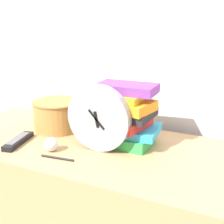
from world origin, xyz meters
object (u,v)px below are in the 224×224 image
basket (58,114)px  pen (57,158)px  tv_remote (18,141)px  book_stack (124,115)px  crumpled_paper_ball (51,144)px  desk_clock (98,118)px

basket → pen: bearing=-55.3°
tv_remote → pen: size_ratio=1.43×
book_stack → crumpled_paper_ball: size_ratio=4.98×
crumpled_paper_ball → pen: size_ratio=0.41×
book_stack → crumpled_paper_ball: 0.30m
crumpled_paper_ball → pen: crumpled_paper_ball is taller
crumpled_paper_ball → book_stack: bearing=42.1°
book_stack → pen: (-0.15, -0.24, -0.11)m
tv_remote → pen: (0.22, -0.05, -0.01)m
desk_clock → crumpled_paper_ball: size_ratio=4.78×
basket → crumpled_paper_ball: basket is taller
pen → book_stack: bearing=57.9°
book_stack → desk_clock: bearing=-118.2°
basket → tv_remote: 0.22m
desk_clock → basket: desk_clock is taller
tv_remote → crumpled_paper_ball: (0.16, -0.00, 0.02)m
basket → crumpled_paper_ball: (0.12, -0.21, -0.04)m
pen → basket: bearing=124.7°
basket → book_stack: bearing=-3.4°
tv_remote → pen: 0.23m
crumpled_paper_ball → desk_clock: bearing=29.1°
desk_clock → pen: size_ratio=1.97×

